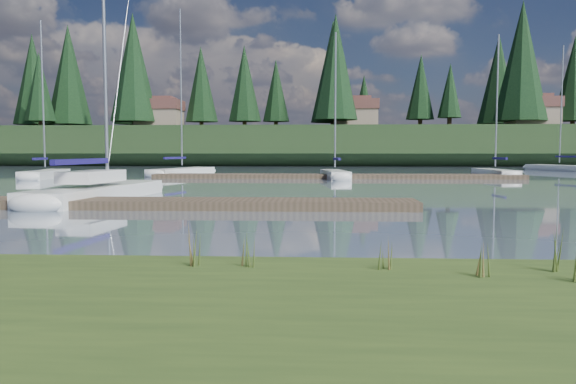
{
  "coord_description": "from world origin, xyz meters",
  "views": [
    {
      "loc": [
        0.65,
        -9.85,
        1.95
      ],
      "look_at": [
        0.16,
        -0.5,
        1.26
      ],
      "focal_mm": 35.0,
      "sensor_mm": 36.0,
      "label": 1
    }
  ],
  "objects": [
    {
      "name": "ground",
      "position": [
        0.0,
        30.0,
        0.0
      ],
      "size": [
        200.0,
        200.0,
        0.0
      ],
      "primitive_type": "plane",
      "color": "gray",
      "rests_on": "ground"
    },
    {
      "name": "ridge",
      "position": [
        0.0,
        73.0,
        2.5
      ],
      "size": [
        200.0,
        20.0,
        5.0
      ],
      "primitive_type": "cube",
      "color": "black",
      "rests_on": "ground"
    },
    {
      "name": "sailboat_main",
      "position": [
        -8.01,
        12.76,
        0.42
      ],
      "size": [
        2.85,
        9.9,
        13.95
      ],
      "rotation": [
        0.0,
        0.0,
        1.47
      ],
      "color": "white",
      "rests_on": "ground"
    },
    {
      "name": "dock_near",
      "position": [
        -4.0,
        9.0,
        0.15
      ],
      "size": [
        16.0,
        2.0,
        0.3
      ],
      "primitive_type": "cube",
      "color": "#4C3D2C",
      "rests_on": "ground"
    },
    {
      "name": "dock_far",
      "position": [
        2.0,
        30.0,
        0.15
      ],
      "size": [
        26.0,
        2.2,
        0.3
      ],
      "primitive_type": "cube",
      "color": "#4C3D2C",
      "rests_on": "ground"
    },
    {
      "name": "sailboat_bg_0",
      "position": [
        -18.89,
        29.92,
        0.32
      ],
      "size": [
        2.6,
        7.85,
        11.22
      ],
      "rotation": [
        0.0,
        0.0,
        1.71
      ],
      "color": "white",
      "rests_on": "ground"
    },
    {
      "name": "sailboat_bg_1",
      "position": [
        -9.96,
        35.32,
        0.33
      ],
      "size": [
        4.22,
        9.06,
        13.21
      ],
      "rotation": [
        0.0,
        0.0,
        1.28
      ],
      "color": "white",
      "rests_on": "ground"
    },
    {
      "name": "sailboat_bg_2",
      "position": [
        1.82,
        30.41,
        0.33
      ],
      "size": [
        2.11,
        6.87,
        10.29
      ],
      "rotation": [
        0.0,
        0.0,
        1.69
      ],
      "color": "white",
      "rests_on": "ground"
    },
    {
      "name": "sailboat_bg_4",
      "position": [
        13.93,
        33.57,
        0.33
      ],
      "size": [
        1.84,
        7.24,
        10.65
      ],
      "rotation": [
        0.0,
        0.0,
        1.63
      ],
      "color": "white",
      "rests_on": "ground"
    },
    {
      "name": "sailboat_bg_5",
      "position": [
        24.1,
        47.2,
        0.32
      ],
      "size": [
        4.5,
        8.7,
        12.26
      ],
      "rotation": [
        0.0,
        0.0,
        1.91
      ],
      "color": "white",
      "rests_on": "ground"
    },
    {
      "name": "weed_0",
      "position": [
        -0.3,
        -2.21,
        0.57
      ],
      "size": [
        0.17,
        0.14,
        0.53
      ],
      "color": "#475B23",
      "rests_on": "bank"
    },
    {
      "name": "weed_1",
      "position": [
        1.59,
        -2.31,
        0.54
      ],
      "size": [
        0.17,
        0.14,
        0.45
      ],
      "color": "#475B23",
      "rests_on": "bank"
    },
    {
      "name": "weed_3",
      "position": [
        -1.03,
        -2.27,
        0.62
      ],
      "size": [
        0.17,
        0.14,
        0.65
      ],
      "color": "#475B23",
      "rests_on": "bank"
    },
    {
      "name": "weed_4",
      "position": [
        2.78,
        -2.71,
        0.56
      ],
      "size": [
        0.17,
        0.14,
        0.49
      ],
      "color": "#475B23",
      "rests_on": "bank"
    },
    {
      "name": "weed_5",
      "position": [
        3.86,
        -2.31,
        0.62
      ],
      "size": [
        0.17,
        0.14,
        0.64
      ],
      "color": "#475B23",
      "rests_on": "bank"
    },
    {
      "name": "mud_lip",
      "position": [
        0.0,
        -1.6,
        0.07
      ],
      "size": [
        60.0,
        0.5,
        0.14
      ],
      "primitive_type": "cube",
      "color": "#33281C",
      "rests_on": "ground"
    },
    {
      "name": "conifer_1",
      "position": [
        -40.0,
        71.0,
        11.28
      ],
      "size": [
        4.4,
        4.4,
        11.3
      ],
      "color": "#382619",
      "rests_on": "ridge"
    },
    {
      "name": "conifer_2",
      "position": [
        -25.0,
        68.0,
        13.54
      ],
      "size": [
        6.6,
        6.6,
        16.05
      ],
      "color": "#382619",
      "rests_on": "ridge"
    },
    {
      "name": "conifer_3",
      "position": [
        -10.0,
        72.0,
        11.74
      ],
      "size": [
        4.84,
        4.84,
        12.25
      ],
      "color": "#382619",
      "rests_on": "ridge"
    },
    {
      "name": "conifer_4",
      "position": [
        3.0,
        66.0,
        13.09
      ],
      "size": [
        6.16,
        6.16,
        15.1
      ],
      "color": "#382619",
      "rests_on": "ridge"
    },
    {
      "name": "conifer_5",
      "position": [
        15.0,
        70.0,
        10.83
      ],
      "size": [
        3.96,
        3.96,
        10.35
      ],
      "color": "#382619",
      "rests_on": "ridge"
    },
    {
      "name": "conifer_6",
      "position": [
        28.0,
        68.0,
        13.99
      ],
      "size": [
        7.04,
        7.04,
        17.0
      ],
      "color": "#382619",
      "rests_on": "ridge"
    },
    {
      "name": "house_0",
      "position": [
        -22.0,
        70.0,
        7.31
      ],
      "size": [
        6.3,
        5.3,
        4.65
      ],
      "color": "gray",
      "rests_on": "ridge"
    },
    {
      "name": "house_1",
      "position": [
        6.0,
        71.0,
        7.31
      ],
      "size": [
        6.3,
        5.3,
        4.65
      ],
      "color": "gray",
      "rests_on": "ridge"
    },
    {
      "name": "house_2",
      "position": [
        30.0,
        69.0,
        7.31
      ],
      "size": [
        6.3,
        5.3,
        4.65
      ],
      "color": "gray",
      "rests_on": "ridge"
    }
  ]
}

